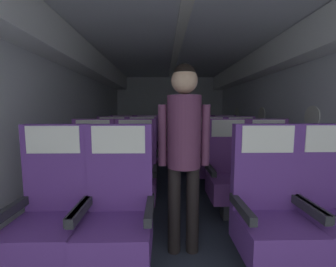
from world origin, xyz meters
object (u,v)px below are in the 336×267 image
at_px(seat_b_left_aisle, 135,176).
at_px(seat_c_left_aisle, 142,158).
at_px(seat_b_right_window, 229,175).
at_px(seat_d_right_aisle, 225,148).
at_px(seat_d_left_window, 122,148).
at_px(flight_attendant, 184,140).
at_px(seat_c_right_window, 211,158).
at_px(seat_c_left_window, 112,159).
at_px(seat_a_right_window, 270,215).
at_px(seat_b_left_window, 92,177).
at_px(seat_a_left_aisle, 118,217).
at_px(seat_a_left_window, 51,217).
at_px(seat_c_right_aisle, 241,158).
at_px(seat_a_right_aisle, 334,214).
at_px(seat_d_right_window, 201,148).
at_px(seat_b_right_aisle, 270,175).
at_px(seat_d_left_aisle, 147,148).

xyz_separation_m(seat_b_left_aisle, seat_c_left_aisle, (-0.01, 0.92, 0.00)).
height_order(seat_b_right_window, seat_d_right_aisle, same).
relative_size(seat_d_left_window, flight_attendant, 0.71).
bearing_deg(seat_d_right_aisle, seat_c_right_window, -117.77).
bearing_deg(seat_c_left_window, seat_d_right_aisle, 24.18).
bearing_deg(seat_c_right_window, seat_a_right_window, -89.64).
bearing_deg(flight_attendant, seat_b_left_window, 124.85).
distance_m(seat_a_right_window, flight_attendant, 0.84).
bearing_deg(seat_c_right_window, seat_d_left_window, 149.64).
height_order(seat_c_left_aisle, flight_attendant, flight_attendant).
bearing_deg(seat_b_left_aisle, seat_c_right_window, 39.79).
distance_m(seat_a_left_aisle, flight_attendant, 0.78).
xyz_separation_m(seat_a_left_aisle, seat_b_right_window, (1.08, 0.94, 0.00)).
height_order(seat_b_left_window, flight_attendant, flight_attendant).
xyz_separation_m(seat_a_left_window, seat_c_right_aisle, (2.04, 1.83, 0.00)).
xyz_separation_m(seat_a_right_aisle, seat_d_left_window, (-2.06, 2.74, 0.00)).
xyz_separation_m(seat_a_right_window, seat_d_right_window, (-0.01, 2.77, 0.00)).
bearing_deg(seat_d_right_aisle, seat_c_left_aisle, -150.22).
bearing_deg(seat_c_right_window, flight_attendant, -110.91).
height_order(seat_a_right_aisle, seat_d_right_aisle, same).
relative_size(seat_a_left_aisle, seat_c_right_aisle, 1.00).
xyz_separation_m(seat_d_left_window, seat_d_right_window, (1.57, 0.01, 0.00)).
distance_m(seat_a_left_window, seat_c_right_window, 2.40).
bearing_deg(seat_a_left_window, seat_d_right_window, 60.59).
bearing_deg(seat_d_left_window, seat_d_right_window, 0.47).
height_order(seat_b_left_window, seat_b_right_aisle, same).
relative_size(seat_a_left_aisle, flight_attendant, 0.71).
distance_m(seat_a_left_aisle, seat_a_right_window, 1.09).
height_order(seat_a_left_aisle, seat_b_left_aisle, same).
bearing_deg(seat_b_right_aisle, seat_a_right_window, -116.62).
bearing_deg(seat_a_left_aisle, seat_d_left_aisle, 90.03).
xyz_separation_m(seat_a_right_window, seat_c_right_window, (-0.01, 1.84, 0.00)).
xyz_separation_m(seat_b_left_window, seat_c_right_aisle, (2.05, 0.91, 0.00)).
distance_m(seat_b_right_aisle, seat_c_right_window, 1.02).
distance_m(seat_b_right_window, seat_d_right_aisle, 1.88).
bearing_deg(seat_b_right_window, seat_d_right_window, 90.17).
height_order(seat_b_right_window, seat_d_right_window, same).
bearing_deg(seat_b_right_aisle, seat_d_right_aisle, 89.91).
distance_m(seat_a_right_window, seat_b_left_window, 1.83).
bearing_deg(seat_c_right_aisle, flight_attendant, -124.81).
bearing_deg(seat_c_left_window, seat_c_right_aisle, 0.09).
distance_m(seat_a_right_aisle, seat_c_right_aisle, 1.83).
bearing_deg(seat_d_left_window, flight_attendant, -68.12).
xyz_separation_m(seat_b_left_aisle, seat_c_right_aisle, (1.56, 0.90, 0.00)).
xyz_separation_m(seat_d_right_aisle, flight_attendant, (-1.07, -2.45, 0.51)).
bearing_deg(flight_attendant, seat_c_left_window, 99.70).
relative_size(seat_c_left_window, seat_c_right_aisle, 1.00).
bearing_deg(seat_a_right_aisle, seat_d_left_aisle, 119.65).
height_order(seat_b_left_aisle, seat_d_right_aisle, same).
bearing_deg(seat_b_right_window, seat_b_left_window, -179.59).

